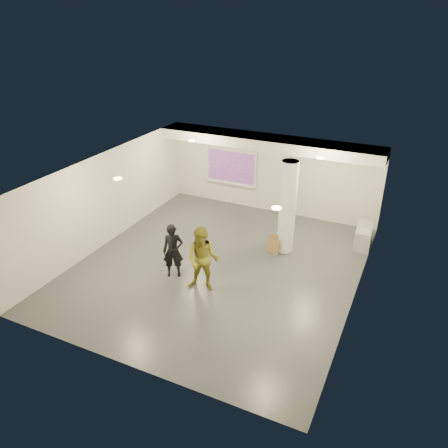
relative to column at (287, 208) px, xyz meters
The scene contains 19 objects.
floor 2.78m from the column, 129.81° to the right, with size 8.00×9.00×0.01m, color #3A3C42.
ceiling 2.78m from the column, 129.81° to the right, with size 8.00×9.00×0.01m, color silver.
wall_back 3.09m from the column, 119.05° to the left, with size 8.00×0.01×3.00m, color silver.
wall_front 6.48m from the column, 103.39° to the right, with size 8.00×0.01×3.00m, color silver.
wall_left 5.79m from the column, 161.88° to the right, with size 0.01×9.00×3.00m, color silver.
wall_right 3.08m from the column, 35.75° to the right, with size 0.01×9.00×3.00m, color silver.
soffit_band 2.94m from the column, 124.90° to the left, with size 8.00×1.10×0.36m, color silver.
downlight_nw 4.05m from the column, 169.29° to the left, with size 0.22×0.22×0.02m, color #FAF48B.
downlight_ne 1.78m from the column, 45.00° to the left, with size 0.22×0.22×0.02m, color #FAF48B.
downlight_sw 5.17m from the column, 138.27° to the right, with size 0.22×0.22×0.02m, color #FAF48B.
downlight_se 3.68m from the column, 78.02° to the right, with size 0.22×0.22×0.02m, color #FAF48B.
column is the anchor object (origin of this frame).
projection_screen 4.08m from the column, 139.44° to the left, with size 2.10×0.13×1.42m.
credenza 2.86m from the column, 31.71° to the left, with size 0.48×1.15×0.67m, color #9A9D9F.
papers_stack 2.65m from the column, 25.88° to the left, with size 0.28×0.36×0.02m, color silver.
cardboard_back 1.22m from the column, 130.80° to the right, with size 0.55×0.05×0.60m, color olive.
cardboard_front 1.33m from the column, 131.36° to the right, with size 0.43×0.04×0.48m, color olive.
woman 3.77m from the column, 131.71° to the right, with size 0.59×0.39×1.61m, color black.
man 3.36m from the column, 114.44° to the right, with size 0.91×0.71×1.88m, color olive.
Camera 1 is at (4.93, -10.08, 7.04)m, focal length 35.00 mm.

